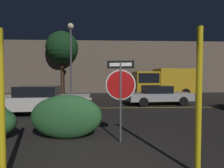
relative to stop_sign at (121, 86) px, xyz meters
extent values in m
plane|color=black|center=(-0.48, -1.39, -1.65)|extent=(260.00, 260.00, 0.00)
cube|color=gold|center=(-0.48, 5.67, -1.64)|extent=(41.24, 0.12, 0.01)
cylinder|color=#4C4C51|center=(0.00, 0.00, -0.49)|extent=(0.06, 0.06, 2.31)
cylinder|color=white|center=(0.00, 0.00, 0.02)|extent=(0.85, 0.20, 0.87)
cylinder|color=#B71414|center=(0.00, 0.00, 0.02)|extent=(0.79, 0.19, 0.80)
cube|color=black|center=(0.00, 0.00, 0.60)|extent=(0.76, 0.19, 0.22)
cube|color=white|center=(0.00, 0.00, 0.60)|extent=(0.63, 0.17, 0.10)
cylinder|color=yellow|center=(-2.23, -1.95, -0.29)|extent=(0.13, 0.13, 2.71)
cylinder|color=yellow|center=(1.34, -1.73, -0.23)|extent=(0.11, 0.11, 2.84)
ellipsoid|color=#285B2D|center=(-1.62, 0.37, -0.97)|extent=(2.16, 0.71, 1.34)
cube|color=silver|center=(-3.68, 4.09, -1.03)|extent=(4.99, 2.21, 0.63)
cube|color=black|center=(-3.82, 4.09, -0.46)|extent=(2.05, 1.77, 0.50)
cylinder|color=black|center=(-2.22, 5.10, -1.35)|extent=(0.61, 0.23, 0.60)
cylinder|color=black|center=(-2.11, 3.26, -1.35)|extent=(0.61, 0.23, 0.60)
cylinder|color=black|center=(-5.24, 4.93, -1.35)|extent=(0.61, 0.23, 0.60)
cylinder|color=black|center=(-5.14, 3.08, -1.35)|extent=(0.61, 0.23, 0.60)
sphere|color=#F4EFCC|center=(-1.24, 4.83, -1.00)|extent=(0.14, 0.14, 0.14)
sphere|color=#F4EFCC|center=(-1.17, 3.64, -1.00)|extent=(0.14, 0.14, 0.14)
cube|color=#9E9EA3|center=(3.28, 6.97, -1.09)|extent=(4.51, 2.22, 0.50)
cube|color=black|center=(3.15, 6.96, -0.59)|extent=(1.88, 1.72, 0.50)
cylinder|color=black|center=(4.55, 7.97, -1.35)|extent=(0.62, 0.26, 0.60)
cylinder|color=black|center=(4.71, 6.23, -1.35)|extent=(0.62, 0.26, 0.60)
cylinder|color=black|center=(1.86, 7.72, -1.35)|extent=(0.62, 0.26, 0.60)
cylinder|color=black|center=(2.02, 5.98, -1.35)|extent=(0.62, 0.26, 0.60)
sphere|color=#F4EFCC|center=(5.43, 7.74, -1.07)|extent=(0.14, 0.14, 0.14)
sphere|color=#F4EFCC|center=(5.53, 6.62, -1.07)|extent=(0.14, 0.14, 0.14)
cube|color=gold|center=(3.48, 11.64, -0.24)|extent=(2.30, 2.26, 2.02)
cube|color=black|center=(3.48, 11.64, 0.17)|extent=(2.08, 2.29, 0.89)
cube|color=gold|center=(6.32, 11.82, -0.10)|extent=(3.67, 2.49, 2.30)
cylinder|color=black|center=(3.61, 10.56, -1.23)|extent=(0.86, 0.33, 0.84)
cylinder|color=black|center=(3.47, 12.72, -1.23)|extent=(0.86, 0.33, 0.84)
cylinder|color=black|center=(7.02, 10.78, -1.23)|extent=(0.86, 0.33, 0.84)
cylinder|color=black|center=(6.87, 12.95, -1.23)|extent=(0.86, 0.33, 0.84)
cylinder|color=#4C4C51|center=(-3.48, 10.94, 1.44)|extent=(0.16, 0.16, 6.17)
sphere|color=#F9E5B2|center=(-3.48, 10.94, 4.80)|extent=(0.55, 0.55, 0.55)
cylinder|color=#422D1E|center=(-5.38, 15.69, 0.37)|extent=(0.32, 0.32, 4.02)
sphere|color=#143819|center=(-5.38, 15.69, 3.71)|extent=(3.71, 3.71, 3.71)
cube|color=#6B5B4C|center=(0.74, 17.91, 1.49)|extent=(31.05, 3.68, 6.28)
camera|label=1|loc=(-0.46, -4.98, 0.24)|focal=28.00mm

